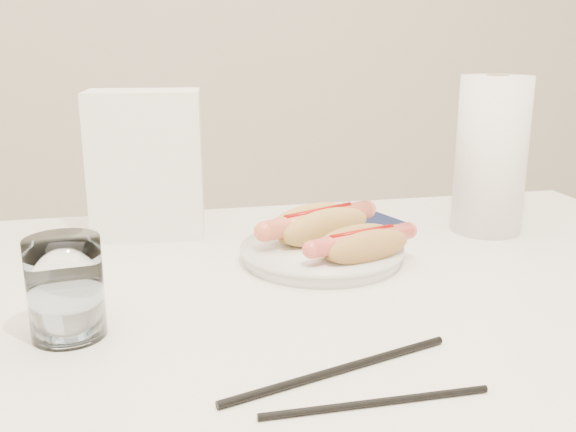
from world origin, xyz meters
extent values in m
cube|color=white|center=(0.00, 0.00, 0.73)|extent=(1.20, 0.80, 0.04)
cylinder|color=silver|center=(0.54, 0.34, 0.35)|extent=(0.04, 0.04, 0.71)
cylinder|color=white|center=(0.06, 0.11, 0.76)|extent=(0.24, 0.24, 0.02)
ellipsoid|color=tan|center=(0.07, 0.12, 0.79)|extent=(0.15, 0.09, 0.05)
ellipsoid|color=tan|center=(0.05, 0.15, 0.79)|extent=(0.15, 0.09, 0.05)
ellipsoid|color=tan|center=(0.06, 0.13, 0.78)|extent=(0.14, 0.10, 0.03)
cylinder|color=#E66F51|center=(0.06, 0.13, 0.80)|extent=(0.17, 0.10, 0.03)
cylinder|color=#990A05|center=(0.06, 0.13, 0.81)|extent=(0.11, 0.06, 0.01)
ellipsoid|color=#BC8A49|center=(0.10, 0.04, 0.79)|extent=(0.12, 0.07, 0.04)
ellipsoid|color=#BC8A49|center=(0.09, 0.07, 0.79)|extent=(0.12, 0.07, 0.04)
ellipsoid|color=#BC8A49|center=(0.10, 0.05, 0.78)|extent=(0.12, 0.08, 0.02)
cylinder|color=#E85B52|center=(0.10, 0.05, 0.79)|extent=(0.15, 0.07, 0.02)
cylinder|color=#990A05|center=(0.10, 0.05, 0.80)|extent=(0.09, 0.04, 0.01)
cylinder|color=silver|center=(-0.25, -0.06, 0.80)|extent=(0.07, 0.07, 0.10)
cylinder|color=black|center=(0.01, -0.24, 0.75)|extent=(0.20, 0.01, 0.01)
cylinder|color=black|center=(-0.01, -0.19, 0.75)|extent=(0.23, 0.08, 0.01)
cube|color=white|center=(-0.16, 0.28, 0.86)|extent=(0.17, 0.11, 0.21)
cube|color=#131A3B|center=(0.14, 0.25, 0.75)|extent=(0.18, 0.18, 0.01)
cylinder|color=white|center=(0.34, 0.18, 0.87)|extent=(0.12, 0.12, 0.23)
camera|label=1|loc=(-0.16, -0.68, 1.04)|focal=40.63mm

